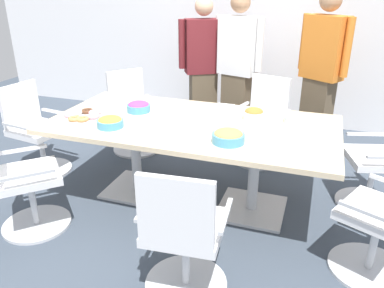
{
  "coord_description": "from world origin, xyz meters",
  "views": [
    {
      "loc": [
        0.99,
        -2.87,
        1.86
      ],
      "look_at": [
        0.0,
        0.0,
        0.55
      ],
      "focal_mm": 35.9,
      "sensor_mm": 36.0,
      "label": 1
    }
  ],
  "objects_px": {
    "snack_bowl_pretzels": "(254,114)",
    "person_standing_0": "(203,67)",
    "office_chair_2": "(381,164)",
    "office_chair_0": "(183,239)",
    "napkin_pile": "(225,109)",
    "office_chair_4": "(133,116)",
    "plate_stack": "(298,120)",
    "office_chair_5": "(36,134)",
    "person_standing_2": "(321,71)",
    "office_chair_6": "(22,183)",
    "person_standing_1": "(238,67)",
    "snack_bowl_candy_mix": "(139,107)",
    "snack_bowl_chips_yellow": "(110,122)",
    "donut_platter": "(83,116)",
    "conference_table": "(192,136)",
    "snack_bowl_cookies": "(228,136)",
    "office_chair_3": "(262,125)"
  },
  "relations": [
    {
      "from": "snack_bowl_pretzels",
      "to": "person_standing_0",
      "type": "bearing_deg",
      "value": 122.73
    },
    {
      "from": "office_chair_2",
      "to": "office_chair_0",
      "type": "bearing_deg",
      "value": 124.74
    },
    {
      "from": "napkin_pile",
      "to": "office_chair_4",
      "type": "bearing_deg",
      "value": 156.98
    },
    {
      "from": "office_chair_0",
      "to": "plate_stack",
      "type": "bearing_deg",
      "value": 64.12
    },
    {
      "from": "office_chair_0",
      "to": "office_chair_2",
      "type": "distance_m",
      "value": 1.97
    },
    {
      "from": "office_chair_5",
      "to": "person_standing_2",
      "type": "xyz_separation_m",
      "value": [
        2.67,
        1.51,
        0.52
      ]
    },
    {
      "from": "office_chair_2",
      "to": "office_chair_6",
      "type": "distance_m",
      "value": 2.96
    },
    {
      "from": "person_standing_1",
      "to": "office_chair_5",
      "type": "bearing_deg",
      "value": 57.61
    },
    {
      "from": "office_chair_5",
      "to": "snack_bowl_candy_mix",
      "type": "relative_size",
      "value": 4.25
    },
    {
      "from": "office_chair_4",
      "to": "person_standing_2",
      "type": "relative_size",
      "value": 0.51
    },
    {
      "from": "snack_bowl_chips_yellow",
      "to": "office_chair_5",
      "type": "bearing_deg",
      "value": 161.83
    },
    {
      "from": "office_chair_6",
      "to": "person_standing_2",
      "type": "bearing_deg",
      "value": 94.01
    },
    {
      "from": "donut_platter",
      "to": "snack_bowl_chips_yellow",
      "type": "bearing_deg",
      "value": -19.16
    },
    {
      "from": "snack_bowl_chips_yellow",
      "to": "donut_platter",
      "type": "bearing_deg",
      "value": 160.84
    },
    {
      "from": "conference_table",
      "to": "snack_bowl_chips_yellow",
      "type": "distance_m",
      "value": 0.69
    },
    {
      "from": "snack_bowl_chips_yellow",
      "to": "plate_stack",
      "type": "xyz_separation_m",
      "value": [
        1.43,
        0.61,
        -0.02
      ]
    },
    {
      "from": "office_chair_5",
      "to": "snack_bowl_candy_mix",
      "type": "xyz_separation_m",
      "value": [
        1.15,
        0.07,
        0.39
      ]
    },
    {
      "from": "person_standing_0",
      "to": "office_chair_5",
      "type": "bearing_deg",
      "value": 20.39
    },
    {
      "from": "person_standing_2",
      "to": "snack_bowl_cookies",
      "type": "distance_m",
      "value": 1.97
    },
    {
      "from": "office_chair_5",
      "to": "person_standing_0",
      "type": "relative_size",
      "value": 0.54
    },
    {
      "from": "office_chair_3",
      "to": "person_standing_0",
      "type": "bearing_deg",
      "value": -16.58
    },
    {
      "from": "conference_table",
      "to": "office_chair_5",
      "type": "distance_m",
      "value": 1.72
    },
    {
      "from": "office_chair_4",
      "to": "office_chair_5",
      "type": "relative_size",
      "value": 1.0
    },
    {
      "from": "office_chair_0",
      "to": "office_chair_5",
      "type": "xyz_separation_m",
      "value": [
        -2.02,
        1.13,
        0.0
      ]
    },
    {
      "from": "donut_platter",
      "to": "conference_table",
      "type": "bearing_deg",
      "value": 12.43
    },
    {
      "from": "office_chair_2",
      "to": "office_chair_4",
      "type": "bearing_deg",
      "value": 64.37
    },
    {
      "from": "office_chair_4",
      "to": "snack_bowl_candy_mix",
      "type": "bearing_deg",
      "value": 70.05
    },
    {
      "from": "snack_bowl_chips_yellow",
      "to": "donut_platter",
      "type": "relative_size",
      "value": 0.68
    },
    {
      "from": "office_chair_2",
      "to": "snack_bowl_chips_yellow",
      "type": "height_order",
      "value": "office_chair_2"
    },
    {
      "from": "person_standing_0",
      "to": "snack_bowl_cookies",
      "type": "relative_size",
      "value": 6.95
    },
    {
      "from": "person_standing_2",
      "to": "snack_bowl_pretzels",
      "type": "xyz_separation_m",
      "value": [
        -0.49,
        -1.32,
        -0.13
      ]
    },
    {
      "from": "office_chair_5",
      "to": "snack_bowl_pretzels",
      "type": "distance_m",
      "value": 2.22
    },
    {
      "from": "office_chair_3",
      "to": "snack_bowl_pretzels",
      "type": "height_order",
      "value": "office_chair_3"
    },
    {
      "from": "office_chair_6",
      "to": "plate_stack",
      "type": "height_order",
      "value": "office_chair_6"
    },
    {
      "from": "office_chair_4",
      "to": "person_standing_2",
      "type": "distance_m",
      "value": 2.18
    },
    {
      "from": "napkin_pile",
      "to": "conference_table",
      "type": "bearing_deg",
      "value": -117.82
    },
    {
      "from": "conference_table",
      "to": "office_chair_6",
      "type": "bearing_deg",
      "value": -142.95
    },
    {
      "from": "snack_bowl_candy_mix",
      "to": "office_chair_6",
      "type": "bearing_deg",
      "value": -120.21
    },
    {
      "from": "office_chair_0",
      "to": "office_chair_6",
      "type": "xyz_separation_m",
      "value": [
        -1.43,
        0.25,
        0.0
      ]
    },
    {
      "from": "snack_bowl_candy_mix",
      "to": "person_standing_1",
      "type": "bearing_deg",
      "value": 67.81
    },
    {
      "from": "office_chair_2",
      "to": "plate_stack",
      "type": "relative_size",
      "value": 3.98
    },
    {
      "from": "donut_platter",
      "to": "napkin_pile",
      "type": "relative_size",
      "value": 2.1
    },
    {
      "from": "person_standing_1",
      "to": "snack_bowl_candy_mix",
      "type": "distance_m",
      "value": 1.55
    },
    {
      "from": "office_chair_2",
      "to": "donut_platter",
      "type": "distance_m",
      "value": 2.6
    },
    {
      "from": "plate_stack",
      "to": "office_chair_2",
      "type": "bearing_deg",
      "value": 11.97
    },
    {
      "from": "office_chair_6",
      "to": "snack_bowl_pretzels",
      "type": "relative_size",
      "value": 5.11
    },
    {
      "from": "office_chair_2",
      "to": "office_chair_3",
      "type": "relative_size",
      "value": 1.0
    },
    {
      "from": "office_chair_6",
      "to": "donut_platter",
      "type": "distance_m",
      "value": 0.75
    },
    {
      "from": "office_chair_2",
      "to": "person_standing_0",
      "type": "bearing_deg",
      "value": 43.12
    },
    {
      "from": "office_chair_3",
      "to": "office_chair_4",
      "type": "bearing_deg",
      "value": 23.83
    }
  ]
}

